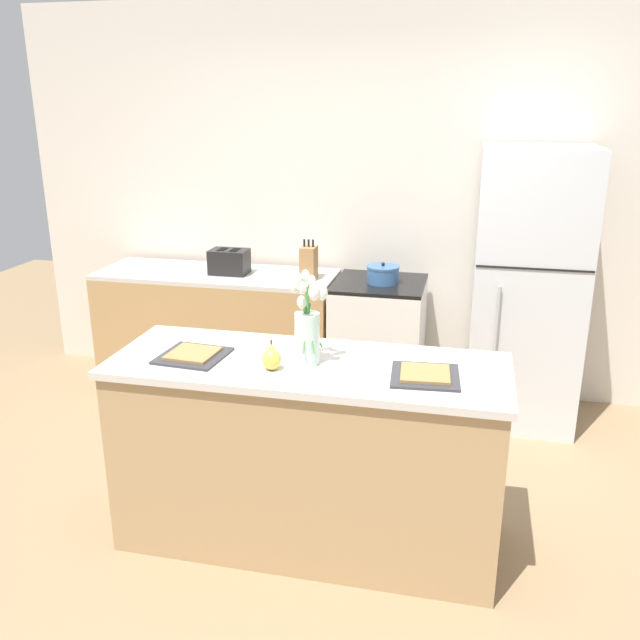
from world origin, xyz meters
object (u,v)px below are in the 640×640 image
(stove_range, at_px, (378,344))
(refrigerator, at_px, (528,290))
(cooking_pot, at_px, (383,274))
(knife_block, at_px, (309,263))
(pear_figurine, at_px, (272,358))
(plate_setting_right, at_px, (425,375))
(flower_vase, at_px, (307,326))
(toaster, at_px, (229,262))
(plate_setting_left, at_px, (193,355))

(stove_range, height_order, refrigerator, refrigerator)
(cooking_pot, bearing_deg, knife_block, -179.28)
(stove_range, relative_size, cooking_pot, 4.07)
(cooking_pot, bearing_deg, stove_range, 142.88)
(pear_figurine, bearing_deg, knife_block, 98.38)
(refrigerator, height_order, pear_figurine, refrigerator)
(stove_range, relative_size, plate_setting_right, 2.87)
(flower_vase, xyz_separation_m, toaster, (-0.96, 1.60, -0.12))
(flower_vase, relative_size, plate_setting_right, 1.35)
(plate_setting_left, relative_size, cooking_pot, 1.42)
(refrigerator, relative_size, plate_setting_left, 5.78)
(flower_vase, xyz_separation_m, pear_figurine, (-0.13, -0.11, -0.12))
(plate_setting_left, bearing_deg, stove_range, 69.18)
(flower_vase, bearing_deg, stove_range, 86.51)
(toaster, relative_size, knife_block, 1.04)
(stove_range, bearing_deg, plate_setting_left, -110.82)
(stove_range, distance_m, refrigerator, 1.05)
(pear_figurine, xyz_separation_m, plate_setting_right, (0.66, 0.06, -0.04))
(stove_range, distance_m, toaster, 1.18)
(flower_vase, height_order, knife_block, flower_vase)
(knife_block, bearing_deg, flower_vase, -76.38)
(toaster, bearing_deg, flower_vase, -59.06)
(plate_setting_left, bearing_deg, pear_figurine, -9.02)
(knife_block, bearing_deg, toaster, 178.82)
(cooking_pot, bearing_deg, flower_vase, -94.31)
(toaster, height_order, cooking_pot, toaster)
(flower_vase, bearing_deg, refrigerator, 56.89)
(flower_vase, relative_size, plate_setting_left, 1.35)
(toaster, height_order, knife_block, knife_block)
(flower_vase, bearing_deg, pear_figurine, -140.66)
(flower_vase, xyz_separation_m, plate_setting_left, (-0.53, -0.05, -0.16))
(cooking_pot, bearing_deg, toaster, 179.71)
(plate_setting_right, xyz_separation_m, knife_block, (-0.91, 1.63, 0.06))
(refrigerator, xyz_separation_m, pear_figurine, (-1.18, -1.72, 0.09))
(flower_vase, distance_m, knife_block, 1.63)
(refrigerator, height_order, cooking_pot, refrigerator)
(stove_range, height_order, knife_block, knife_block)
(refrigerator, xyz_separation_m, plate_setting_right, (-0.52, -1.65, 0.04))
(plate_setting_right, bearing_deg, stove_range, 104.54)
(cooking_pot, xyz_separation_m, knife_block, (-0.50, -0.01, 0.05))
(plate_setting_left, xyz_separation_m, plate_setting_right, (1.06, 0.00, 0.00))
(plate_setting_right, height_order, cooking_pot, cooking_pot)
(refrigerator, height_order, knife_block, refrigerator)
(plate_setting_left, height_order, cooking_pot, cooking_pot)
(plate_setting_right, bearing_deg, pear_figurine, -174.56)
(plate_setting_left, bearing_deg, plate_setting_right, 0.00)
(plate_setting_right, relative_size, cooking_pot, 1.42)
(flower_vase, height_order, plate_setting_right, flower_vase)
(pear_figurine, bearing_deg, plate_setting_right, 5.44)
(refrigerator, xyz_separation_m, plate_setting_left, (-1.58, -1.65, 0.04))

